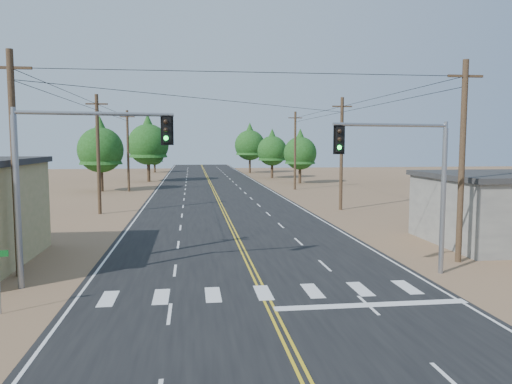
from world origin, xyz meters
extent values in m
cube|color=black|center=(0.00, 30.00, 0.01)|extent=(15.00, 200.00, 0.02)
cylinder|color=#4C3826|center=(-10.50, 12.00, 5.00)|extent=(0.30, 0.30, 10.00)
cube|color=#4C3826|center=(-10.50, 12.00, 9.20)|extent=(1.80, 0.12, 0.12)
cylinder|color=#4C3826|center=(-10.50, 32.00, 5.00)|extent=(0.30, 0.30, 10.00)
cube|color=#4C3826|center=(-10.50, 32.00, 9.20)|extent=(1.80, 0.12, 0.12)
cylinder|color=#4C3826|center=(-10.50, 52.00, 5.00)|extent=(0.30, 0.30, 10.00)
cube|color=#4C3826|center=(-10.50, 52.00, 9.20)|extent=(1.80, 0.12, 0.12)
cylinder|color=#4C3826|center=(10.50, 12.00, 5.00)|extent=(0.30, 0.30, 10.00)
cube|color=#4C3826|center=(10.50, 12.00, 9.20)|extent=(1.80, 0.12, 0.12)
cylinder|color=#4C3826|center=(10.50, 32.00, 5.00)|extent=(0.30, 0.30, 10.00)
cube|color=#4C3826|center=(10.50, 32.00, 9.20)|extent=(1.80, 0.12, 0.12)
cylinder|color=#4C3826|center=(10.50, 52.00, 5.00)|extent=(0.30, 0.30, 10.00)
cube|color=#4C3826|center=(10.50, 52.00, 9.20)|extent=(1.80, 0.12, 0.12)
cylinder|color=gray|center=(-9.80, 10.00, 3.54)|extent=(0.24, 0.24, 7.08)
cylinder|color=gray|center=(-9.80, 10.00, 7.08)|extent=(0.18, 0.18, 0.61)
cylinder|color=gray|center=(-6.66, 10.57, 7.18)|extent=(6.30, 1.29, 0.16)
cube|color=black|center=(-3.82, 11.08, 6.52)|extent=(0.40, 0.36, 1.11)
sphere|color=black|center=(-3.86, 10.90, 6.88)|extent=(0.20, 0.20, 0.20)
sphere|color=black|center=(-3.86, 10.90, 6.52)|extent=(0.20, 0.20, 0.20)
sphere|color=#0CE533|center=(-3.86, 10.90, 6.17)|extent=(0.20, 0.20, 0.20)
cylinder|color=gray|center=(8.52, 10.00, 3.31)|extent=(0.23, 0.23, 6.63)
cylinder|color=gray|center=(8.52, 10.00, 6.63)|extent=(0.17, 0.17, 0.57)
cylinder|color=gray|center=(5.76, 9.43, 6.72)|extent=(5.54, 1.29, 0.15)
cube|color=black|center=(3.29, 8.91, 6.11)|extent=(0.38, 0.35, 1.04)
sphere|color=black|center=(3.25, 8.75, 6.44)|extent=(0.19, 0.19, 0.19)
sphere|color=black|center=(3.25, 8.75, 6.11)|extent=(0.19, 0.19, 0.19)
sphere|color=#0CE533|center=(3.25, 8.75, 5.77)|extent=(0.19, 0.19, 0.19)
cylinder|color=#3F2D1E|center=(-13.90, 52.71, 1.68)|extent=(0.47, 0.47, 3.37)
cone|color=#194212|center=(-13.90, 52.71, 6.36)|extent=(5.24, 5.24, 5.98)
sphere|color=#194212|center=(-13.90, 52.71, 5.14)|extent=(5.61, 5.61, 5.61)
cylinder|color=#3F2D1E|center=(-9.37, 67.88, 1.90)|extent=(0.49, 0.49, 3.79)
cone|color=#194212|center=(-9.37, 67.88, 7.16)|extent=(5.90, 5.90, 6.74)
sphere|color=#194212|center=(-9.37, 67.88, 5.79)|extent=(6.32, 6.32, 6.32)
cylinder|color=#3F2D1E|center=(-10.24, 93.17, 1.11)|extent=(0.40, 0.40, 2.22)
cone|color=#194212|center=(-10.24, 93.17, 4.20)|extent=(3.46, 3.46, 3.95)
sphere|color=#194212|center=(-10.24, 93.17, 3.39)|extent=(3.70, 3.70, 3.70)
cylinder|color=#3F2D1E|center=(13.30, 61.71, 1.47)|extent=(0.43, 0.43, 2.94)
cone|color=#194212|center=(13.30, 61.71, 5.55)|extent=(4.57, 4.57, 5.23)
sphere|color=#194212|center=(13.30, 61.71, 4.49)|extent=(4.90, 4.90, 4.90)
cylinder|color=#3F2D1E|center=(11.01, 73.55, 1.53)|extent=(0.45, 0.45, 3.07)
cone|color=#194212|center=(11.01, 73.55, 5.79)|extent=(4.77, 4.77, 5.45)
sphere|color=#194212|center=(11.01, 73.55, 4.68)|extent=(5.11, 5.11, 5.11)
cylinder|color=#3F2D1E|center=(9.00, 89.20, 1.83)|extent=(0.43, 0.43, 3.66)
cone|color=#194212|center=(9.00, 89.20, 6.91)|extent=(5.69, 5.69, 6.51)
sphere|color=#194212|center=(9.00, 89.20, 5.59)|extent=(6.10, 6.10, 6.10)
camera|label=1|loc=(-2.78, -11.14, 5.93)|focal=35.00mm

